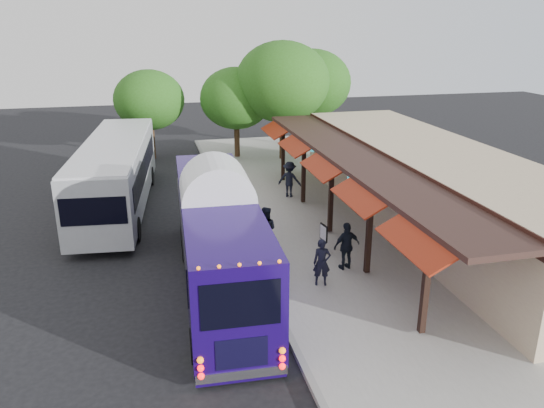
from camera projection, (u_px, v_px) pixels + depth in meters
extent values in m
plane|color=black|center=(264.00, 289.00, 18.32)|extent=(90.00, 90.00, 0.00)
cube|color=#9E9B93|center=(356.00, 232.00, 23.07)|extent=(10.00, 40.00, 0.15)
cube|color=gray|center=(244.00, 242.00, 21.98)|extent=(0.20, 40.00, 0.16)
cube|color=tan|center=(433.00, 189.00, 23.27)|extent=(5.00, 20.00, 3.60)
cube|color=black|center=(382.00, 159.00, 22.22)|extent=(0.06, 20.00, 0.60)
cube|color=#331E19|center=(358.00, 158.00, 21.95)|extent=(2.60, 20.00, 0.18)
cube|color=black|center=(426.00, 283.00, 14.88)|extent=(0.18, 0.18, 3.16)
cube|color=maroon|center=(416.00, 240.00, 14.34)|extent=(1.00, 3.20, 0.57)
cube|color=black|center=(369.00, 231.00, 18.56)|extent=(0.18, 0.18, 3.16)
cube|color=maroon|center=(360.00, 195.00, 18.02)|extent=(1.00, 3.20, 0.57)
cube|color=black|center=(331.00, 196.00, 22.23)|extent=(0.18, 0.18, 3.16)
cube|color=maroon|center=(322.00, 166.00, 21.70)|extent=(1.00, 3.20, 0.57)
cube|color=black|center=(304.00, 171.00, 25.91)|extent=(0.18, 0.18, 3.16)
cube|color=maroon|center=(296.00, 145.00, 25.37)|extent=(1.00, 3.20, 0.57)
cube|color=black|center=(283.00, 153.00, 29.58)|extent=(0.18, 0.18, 3.16)
cube|color=maroon|center=(276.00, 129.00, 29.05)|extent=(1.00, 3.20, 0.57)
sphere|color=teal|center=(410.00, 221.00, 16.46)|extent=(0.26, 0.26, 0.26)
sphere|color=teal|center=(350.00, 177.00, 21.05)|extent=(0.26, 0.26, 0.26)
sphere|color=teal|center=(312.00, 149.00, 25.65)|extent=(0.26, 0.26, 0.26)
cube|color=#1B0758|center=(218.00, 235.00, 17.96)|extent=(2.83, 11.28, 2.94)
cube|color=#1B0758|center=(220.00, 278.00, 18.49)|extent=(2.77, 11.16, 0.33)
ellipsoid|color=white|center=(217.00, 195.00, 17.49)|extent=(2.82, 11.05, 0.52)
cube|color=black|center=(250.00, 304.00, 12.65)|extent=(1.95, 0.11, 1.21)
cube|color=silver|center=(251.00, 372.00, 13.36)|extent=(2.34, 0.26, 0.26)
sphere|color=#FF0C0C|center=(210.00, 372.00, 12.98)|extent=(0.17, 0.17, 0.17)
sphere|color=#FF0C0C|center=(291.00, 360.00, 13.43)|extent=(0.17, 0.17, 0.17)
cylinder|color=black|center=(202.00, 346.00, 14.28)|extent=(0.32, 0.98, 0.97)
cylinder|color=black|center=(279.00, 335.00, 14.75)|extent=(0.32, 0.98, 0.97)
cylinder|color=black|center=(181.00, 237.00, 21.48)|extent=(0.32, 0.98, 0.97)
cylinder|color=black|center=(233.00, 232.00, 21.95)|extent=(0.32, 0.98, 0.97)
cube|color=#989BA0|center=(116.00, 173.00, 25.62)|extent=(3.86, 12.71, 2.88)
cube|color=black|center=(86.00, 169.00, 25.24)|extent=(1.01, 10.59, 1.09)
cube|color=black|center=(145.00, 166.00, 25.84)|extent=(1.01, 10.59, 1.09)
cube|color=silver|center=(113.00, 142.00, 25.14)|extent=(3.78, 12.46, 0.11)
cylinder|color=black|center=(84.00, 233.00, 21.75)|extent=(0.40, 1.07, 1.04)
cylinder|color=black|center=(146.00, 228.00, 22.30)|extent=(0.40, 1.07, 1.04)
cylinder|color=black|center=(98.00, 179.00, 29.22)|extent=(0.40, 1.07, 1.04)
cylinder|color=black|center=(144.00, 176.00, 29.77)|extent=(0.40, 1.07, 1.04)
imported|color=black|center=(322.00, 263.00, 18.05)|extent=(0.68, 0.52, 1.66)
imported|color=black|center=(265.00, 230.00, 20.52)|extent=(1.12, 1.01, 1.89)
imported|color=black|center=(347.00, 246.00, 19.20)|extent=(1.11, 0.62, 1.80)
imported|color=black|center=(290.00, 179.00, 27.17)|extent=(1.38, 1.20, 1.85)
cube|color=black|center=(324.00, 239.00, 20.55)|extent=(0.08, 0.08, 1.21)
cube|color=black|center=(324.00, 233.00, 20.46)|extent=(0.13, 0.55, 0.66)
cube|color=white|center=(323.00, 233.00, 20.45)|extent=(0.08, 0.46, 0.55)
cylinder|color=#382314|center=(237.00, 139.00, 35.22)|extent=(0.36, 0.36, 2.72)
ellipsoid|color=#275916|center=(236.00, 98.00, 34.35)|extent=(4.70, 4.70, 3.99)
cylinder|color=#382314|center=(282.00, 134.00, 34.63)|extent=(0.36, 0.36, 3.47)
ellipsoid|color=#275916|center=(283.00, 82.00, 33.52)|extent=(5.99, 5.99, 5.09)
cylinder|color=#382314|center=(311.00, 127.00, 37.94)|extent=(0.36, 0.36, 3.16)
ellipsoid|color=#275916|center=(312.00, 83.00, 36.93)|extent=(5.46, 5.46, 4.64)
cylinder|color=#382314|center=(152.00, 139.00, 35.25)|extent=(0.36, 0.36, 2.64)
ellipsoid|color=#275916|center=(149.00, 100.00, 34.41)|extent=(4.57, 4.57, 3.88)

